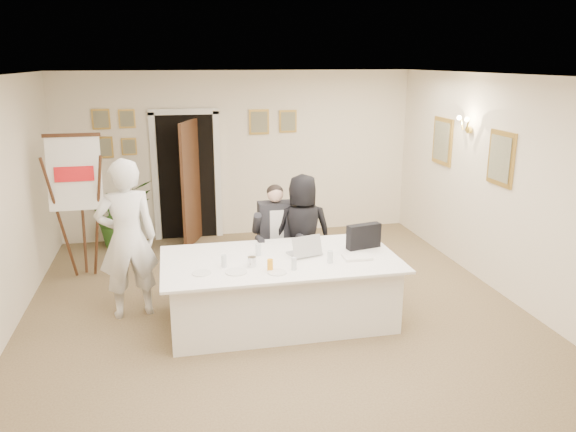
% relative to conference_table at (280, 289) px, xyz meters
% --- Properties ---
extents(floor, '(7.00, 7.00, 0.00)m').
position_rel_conference_table_xyz_m(floor, '(-0.01, 0.03, -0.39)').
color(floor, brown).
rests_on(floor, ground).
extents(ceiling, '(6.00, 7.00, 0.02)m').
position_rel_conference_table_xyz_m(ceiling, '(-0.01, 0.03, 2.41)').
color(ceiling, white).
rests_on(ceiling, wall_back).
extents(wall_back, '(6.00, 0.10, 2.80)m').
position_rel_conference_table_xyz_m(wall_back, '(-0.01, 3.53, 1.01)').
color(wall_back, white).
rests_on(wall_back, floor).
extents(wall_front, '(6.00, 0.10, 2.80)m').
position_rel_conference_table_xyz_m(wall_front, '(-0.01, -3.47, 1.01)').
color(wall_front, white).
rests_on(wall_front, floor).
extents(wall_right, '(0.10, 7.00, 2.80)m').
position_rel_conference_table_xyz_m(wall_right, '(2.99, 0.03, 1.01)').
color(wall_right, white).
rests_on(wall_right, floor).
extents(doorway, '(1.14, 0.86, 2.20)m').
position_rel_conference_table_xyz_m(doorway, '(-0.89, 3.35, 0.65)').
color(doorway, black).
rests_on(doorway, floor).
extents(pictures_back_wall, '(3.40, 0.06, 0.80)m').
position_rel_conference_table_xyz_m(pictures_back_wall, '(-0.81, 3.50, 1.46)').
color(pictures_back_wall, gold).
rests_on(pictures_back_wall, wall_back).
extents(pictures_right_wall, '(0.06, 2.20, 0.80)m').
position_rel_conference_table_xyz_m(pictures_right_wall, '(2.96, 1.23, 1.36)').
color(pictures_right_wall, gold).
rests_on(pictures_right_wall, wall_right).
extents(wall_sconce, '(0.20, 0.30, 0.24)m').
position_rel_conference_table_xyz_m(wall_sconce, '(2.89, 1.23, 1.71)').
color(wall_sconce, gold).
rests_on(wall_sconce, wall_right).
extents(conference_table, '(2.69, 1.44, 0.78)m').
position_rel_conference_table_xyz_m(conference_table, '(0.00, 0.00, 0.00)').
color(conference_table, white).
rests_on(conference_table, floor).
extents(seated_man, '(0.74, 0.77, 1.42)m').
position_rel_conference_table_xyz_m(seated_man, '(0.15, 1.02, 0.32)').
color(seated_man, black).
rests_on(seated_man, floor).
extents(flip_chart, '(0.69, 0.45, 1.99)m').
position_rel_conference_table_xyz_m(flip_chart, '(-2.43, 1.93, 0.53)').
color(flip_chart, '#3A2112').
rests_on(flip_chart, floor).
extents(standing_man, '(0.77, 0.58, 1.91)m').
position_rel_conference_table_xyz_m(standing_man, '(-1.71, 0.53, 0.56)').
color(standing_man, silver).
rests_on(standing_man, floor).
extents(standing_woman, '(0.81, 0.57, 1.55)m').
position_rel_conference_table_xyz_m(standing_woman, '(0.49, 0.93, 0.38)').
color(standing_woman, black).
rests_on(standing_woman, floor).
extents(potted_palm, '(1.30, 1.26, 1.10)m').
position_rel_conference_table_xyz_m(potted_palm, '(-2.01, 3.23, 0.16)').
color(potted_palm, '#2A5A1E').
rests_on(potted_palm, floor).
extents(laptop, '(0.45, 0.46, 0.28)m').
position_rel_conference_table_xyz_m(laptop, '(0.30, 0.08, 0.52)').
color(laptop, '#B7BABC').
rests_on(laptop, conference_table).
extents(laptop_bag, '(0.44, 0.21, 0.30)m').
position_rel_conference_table_xyz_m(laptop_bag, '(1.05, 0.15, 0.53)').
color(laptop_bag, black).
rests_on(laptop_bag, conference_table).
extents(paper_stack, '(0.32, 0.23, 0.03)m').
position_rel_conference_table_xyz_m(paper_stack, '(0.86, -0.19, 0.40)').
color(paper_stack, white).
rests_on(paper_stack, conference_table).
extents(plate_left, '(0.22, 0.22, 0.01)m').
position_rel_conference_table_xyz_m(plate_left, '(-0.91, -0.30, 0.39)').
color(plate_left, white).
rests_on(plate_left, conference_table).
extents(plate_mid, '(0.26, 0.26, 0.01)m').
position_rel_conference_table_xyz_m(plate_mid, '(-0.55, -0.35, 0.39)').
color(plate_mid, white).
rests_on(plate_mid, conference_table).
extents(plate_near, '(0.24, 0.24, 0.01)m').
position_rel_conference_table_xyz_m(plate_near, '(-0.12, -0.45, 0.39)').
color(plate_near, white).
rests_on(plate_near, conference_table).
extents(glass_a, '(0.07, 0.07, 0.14)m').
position_rel_conference_table_xyz_m(glass_a, '(-0.66, -0.15, 0.45)').
color(glass_a, silver).
rests_on(glass_a, conference_table).
extents(glass_b, '(0.07, 0.07, 0.14)m').
position_rel_conference_table_xyz_m(glass_b, '(0.07, -0.40, 0.45)').
color(glass_b, silver).
rests_on(glass_b, conference_table).
extents(glass_c, '(0.07, 0.07, 0.14)m').
position_rel_conference_table_xyz_m(glass_c, '(0.52, -0.27, 0.45)').
color(glass_c, silver).
rests_on(glass_c, conference_table).
extents(glass_d, '(0.08, 0.08, 0.14)m').
position_rel_conference_table_xyz_m(glass_d, '(-0.23, 0.15, 0.45)').
color(glass_d, silver).
rests_on(glass_d, conference_table).
extents(oj_glass, '(0.07, 0.07, 0.13)m').
position_rel_conference_table_xyz_m(oj_glass, '(-0.18, -0.37, 0.45)').
color(oj_glass, orange).
rests_on(oj_glass, conference_table).
extents(steel_jug, '(0.11, 0.11, 0.11)m').
position_rel_conference_table_xyz_m(steel_jug, '(-0.36, -0.20, 0.44)').
color(steel_jug, silver).
rests_on(steel_jug, conference_table).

